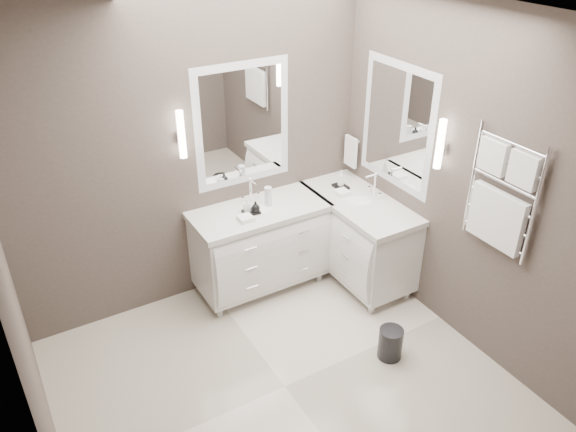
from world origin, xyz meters
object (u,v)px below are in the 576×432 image
vanity_right (358,234)px  waste_bin (390,343)px  towel_ladder (500,200)px  vanity_back (260,243)px

vanity_right → waste_bin: size_ratio=4.53×
vanity_right → towel_ladder: towel_ladder is taller
vanity_right → towel_ladder: (0.23, -1.30, 0.91)m
vanity_right → waste_bin: (-0.43, -1.05, -0.35)m
towel_ladder → vanity_right: bearing=99.8°
vanity_back → towel_ladder: (1.10, -1.63, 0.91)m
vanity_right → towel_ladder: bearing=-80.2°
vanity_back → towel_ladder: 2.16m
vanity_right → towel_ladder: 1.60m
vanity_back → waste_bin: vanity_back is taller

